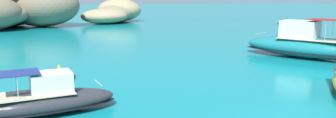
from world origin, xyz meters
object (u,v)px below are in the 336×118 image
islet_small (114,13)px  motorboat_teal (304,45)px  channel_buoy (60,83)px  islet_large (4,10)px  motorboat_charcoal (46,100)px

islet_small → motorboat_teal: (4.85, -47.66, -0.69)m
motorboat_teal → channel_buoy: bearing=-174.6°
islet_large → channel_buoy: bearing=-85.0°
motorboat_teal → channel_buoy: (-21.43, -2.03, -0.77)m
motorboat_teal → islet_large: bearing=121.1°
islet_small → motorboat_charcoal: bearing=-108.1°
motorboat_charcoal → channel_buoy: 4.69m
channel_buoy → motorboat_charcoal: bearing=-104.3°
islet_small → motorboat_charcoal: size_ratio=2.28×
islet_large → motorboat_teal: (25.29, -41.90, -1.97)m
motorboat_charcoal → channel_buoy: (1.15, 4.53, -0.34)m
islet_large → motorboat_charcoal: bearing=-86.8°
islet_large → motorboat_charcoal: (2.71, -48.47, -2.40)m
islet_large → motorboat_teal: islet_large is taller
islet_small → motorboat_teal: islet_small is taller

